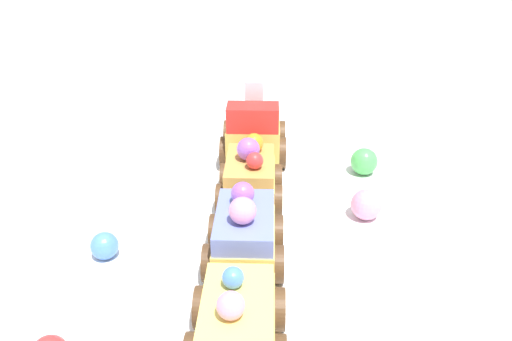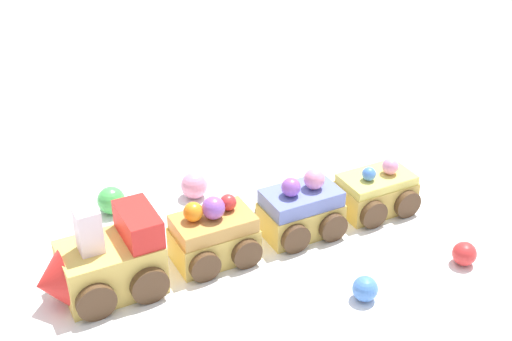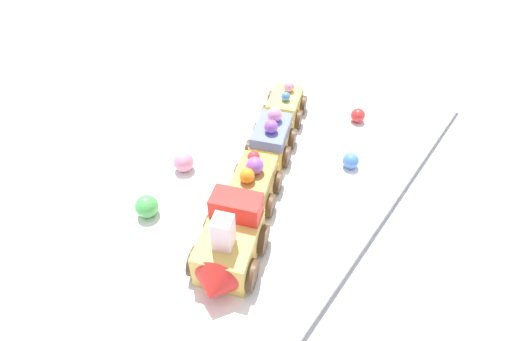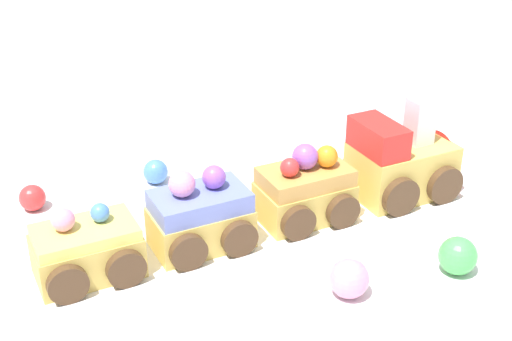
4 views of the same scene
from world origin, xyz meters
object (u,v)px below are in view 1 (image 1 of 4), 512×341
cake_train_locomotive (254,132)px  gumball_pink (366,205)px  cake_car_caramel (250,179)px  gumball_green (364,161)px  cake_car_blueberry (245,237)px  cake_car_lemon (237,325)px  gumball_blue (105,246)px

cake_train_locomotive → gumball_pink: cake_train_locomotive is taller
cake_car_caramel → gumball_green: 0.14m
cake_train_locomotive → cake_car_blueberry: cake_train_locomotive is taller
cake_car_lemon → cake_car_caramel: bearing=-0.1°
cake_car_blueberry → gumball_pink: bearing=-57.5°
cake_car_caramel → cake_car_lemon: bearing=179.9°
cake_car_blueberry → gumball_pink: size_ratio=3.10×
cake_car_lemon → gumball_blue: (0.04, 0.14, -0.01)m
cake_car_blueberry → gumball_green: (0.19, -0.05, -0.01)m
cake_car_lemon → cake_train_locomotive: bearing=-0.0°
cake_car_lemon → gumball_blue: size_ratio=3.90×
cake_car_blueberry → cake_car_lemon: size_ratio=1.00×
gumball_blue → gumball_pink: (0.15, -0.18, 0.00)m
cake_car_caramel → cake_car_lemon: cake_car_caramel is taller
cake_car_blueberry → cake_car_lemon: bearing=180.0°
cake_train_locomotive → cake_car_lemon: cake_train_locomotive is taller
cake_car_caramel → gumball_green: size_ratio=3.07×
cake_car_caramel → gumball_blue: cake_car_caramel is taller
gumball_green → gumball_pink: (-0.09, -0.02, -0.00)m
cake_train_locomotive → gumball_green: size_ratio=4.18×
cake_car_lemon → gumball_pink: size_ratio=3.10×
cake_train_locomotive → gumball_blue: size_ratio=5.29×
cake_train_locomotive → cake_car_blueberry: bearing=180.0°
cake_car_caramel → gumball_pink: 0.11m
gumball_green → gumball_pink: size_ratio=1.01×
cake_car_caramel → cake_car_blueberry: 0.10m
cake_car_blueberry → gumball_green: cake_car_blueberry is taller
cake_car_lemon → gumball_green: (0.28, -0.02, -0.01)m
cake_car_caramel → cake_car_lemon: size_ratio=1.00×
cake_car_lemon → gumball_green: size_ratio=3.07×
gumball_pink → cake_car_blueberry: bearing=144.6°
gumball_pink → cake_car_lemon: bearing=167.9°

